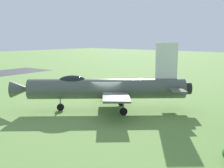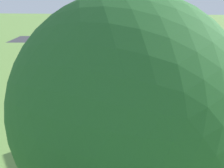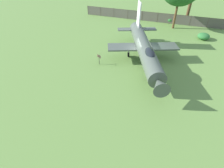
{
  "view_description": "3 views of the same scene",
  "coord_description": "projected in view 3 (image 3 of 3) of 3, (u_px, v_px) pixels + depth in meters",
  "views": [
    {
      "loc": [
        -16.94,
        -14.91,
        6.01
      ],
      "look_at": [
        1.1,
        0.37,
        2.05
      ],
      "focal_mm": 44.6,
      "sensor_mm": 36.0,
      "label": 1
    },
    {
      "loc": [
        2.11,
        -18.09,
        9.73
      ],
      "look_at": [
        0.81,
        -0.52,
        1.59
      ],
      "focal_mm": 30.7,
      "sensor_mm": 36.0,
      "label": 2
    },
    {
      "loc": [
        -9.19,
        16.72,
        10.71
      ],
      "look_at": [
        -1.35,
        7.28,
        1.5
      ],
      "focal_mm": 28.72,
      "sensor_mm": 36.0,
      "label": 3
    }
  ],
  "objects": [
    {
      "name": "palm_tree",
      "position": [
        191.0,
        0.0,
        30.85
      ],
      "size": [
        3.81,
        4.84,
        7.46
      ],
      "color": "brown",
      "rests_on": "ground_plane"
    },
    {
      "name": "ground_plane",
      "position": [
        142.0,
        62.0,
        21.41
      ],
      "size": [
        200.0,
        200.0,
        0.0
      ],
      "primitive_type": "plane",
      "color": "#668E42"
    },
    {
      "name": "info_plaque",
      "position": [
        99.0,
        58.0,
        20.44
      ],
      "size": [
        0.71,
        0.7,
        1.14
      ],
      "color": "#333333",
      "rests_on": "ground_plane"
    },
    {
      "name": "shrub_near_fence",
      "position": [
        204.0,
        36.0,
        26.48
      ],
      "size": [
        1.73,
        1.7,
        0.93
      ],
      "color": "#2D7033",
      "rests_on": "ground_plane"
    },
    {
      "name": "display_jet",
      "position": [
        145.0,
        48.0,
        19.98
      ],
      "size": [
        11.7,
        12.48,
        5.63
      ],
      "rotation": [
        0.0,
        0.0,
        2.3
      ],
      "color": "#4C564C",
      "rests_on": "ground_plane"
    },
    {
      "name": "perimeter_fence",
      "position": [
        150.0,
        16.0,
        32.96
      ],
      "size": [
        24.01,
        8.49,
        1.71
      ],
      "rotation": [
        0.0,
        0.0,
        6.62
      ],
      "color": "#4C4238",
      "rests_on": "ground_plane"
    },
    {
      "name": "shrub_by_tree",
      "position": [
        170.0,
        19.0,
        32.58
      ],
      "size": [
        1.46,
        1.27,
        1.12
      ],
      "color": "#387F3D",
      "rests_on": "ground_plane"
    }
  ]
}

